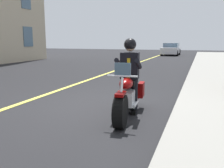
% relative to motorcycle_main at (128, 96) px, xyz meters
% --- Properties ---
extents(ground_plane, '(80.00, 80.00, 0.00)m').
position_rel_motorcycle_main_xyz_m(ground_plane, '(-0.43, -1.03, -0.45)').
color(ground_plane, black).
extents(lane_center_stripe, '(60.00, 0.16, 0.01)m').
position_rel_motorcycle_main_xyz_m(lane_center_stripe, '(-0.43, -3.03, -0.45)').
color(lane_center_stripe, '#E5DB4C').
rests_on(lane_center_stripe, ground_plane).
extents(motorcycle_main, '(2.22, 0.75, 1.26)m').
position_rel_motorcycle_main_xyz_m(motorcycle_main, '(0.00, 0.00, 0.00)').
color(motorcycle_main, black).
rests_on(motorcycle_main, ground_plane).
extents(rider_main, '(0.66, 0.60, 1.74)m').
position_rel_motorcycle_main_xyz_m(rider_main, '(-0.19, -0.02, 0.58)').
color(rider_main, black).
rests_on(rider_main, ground_plane).
extents(car_dark, '(4.60, 1.92, 1.40)m').
position_rel_motorcycle_main_xyz_m(car_dark, '(-24.25, -1.88, 0.24)').
color(car_dark, silver).
rests_on(car_dark, ground_plane).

